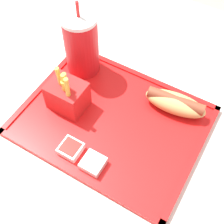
# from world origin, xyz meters

# --- Properties ---
(dining_table) EXTENTS (1.48, 1.01, 0.70)m
(dining_table) POSITION_xyz_m (0.00, 0.00, 0.35)
(dining_table) COLOR beige
(dining_table) RESTS_ON ground_plane
(food_tray) EXTENTS (0.38, 0.30, 0.01)m
(food_tray) POSITION_xyz_m (-0.04, 0.02, 0.71)
(food_tray) COLOR red
(food_tray) RESTS_ON dining_table
(soda_cup) EXTENTS (0.08, 0.08, 0.19)m
(soda_cup) POSITION_xyz_m (-0.18, 0.12, 0.79)
(soda_cup) COLOR red
(soda_cup) RESTS_ON food_tray
(hot_dog_far) EXTENTS (0.14, 0.06, 0.04)m
(hot_dog_far) POSITION_xyz_m (0.06, 0.12, 0.73)
(hot_dog_far) COLOR tan
(hot_dog_far) RESTS_ON food_tray
(fries_carton) EXTENTS (0.08, 0.06, 0.12)m
(fries_carton) POSITION_xyz_m (-0.15, 0.01, 0.75)
(fries_carton) COLOR red
(fries_carton) RESTS_ON food_tray
(sauce_cup_mayo) EXTENTS (0.04, 0.04, 0.02)m
(sauce_cup_mayo) POSITION_xyz_m (-0.02, -0.09, 0.72)
(sauce_cup_mayo) COLOR silver
(sauce_cup_mayo) RESTS_ON food_tray
(sauce_cup_ketchup) EXTENTS (0.04, 0.04, 0.02)m
(sauce_cup_ketchup) POSITION_xyz_m (-0.08, -0.08, 0.72)
(sauce_cup_ketchup) COLOR silver
(sauce_cup_ketchup) RESTS_ON food_tray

